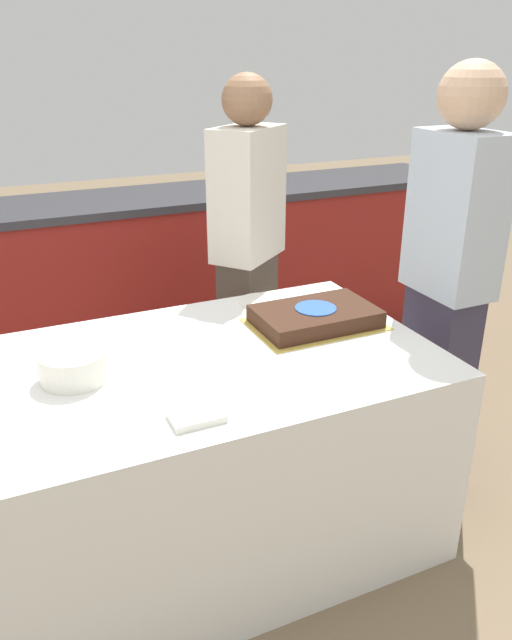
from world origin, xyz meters
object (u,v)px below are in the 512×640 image
Objects in this scene: plate_stack at (74,365)px; person_cutting_cake at (248,256)px; cake at (315,317)px; person_seated_right at (448,278)px.

person_cutting_cake reaches higher than plate_stack.
plate_stack is (-0.85, -0.05, 0.01)m from cake.
person_seated_right is at bearing 88.38° from person_cutting_cake.
person_cutting_cake is (-0.00, 0.59, 0.06)m from cake.
person_seated_right is at bearing -9.31° from cake.
plate_stack is at bearing -1.12° from person_cutting_cake.
person_seated_right is (1.35, -0.03, 0.09)m from plate_stack.
person_seated_right reaches higher than plate_stack.
cake is at bearing 51.56° from person_cutting_cake.
person_cutting_cake is at bearing 90.00° from cake.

